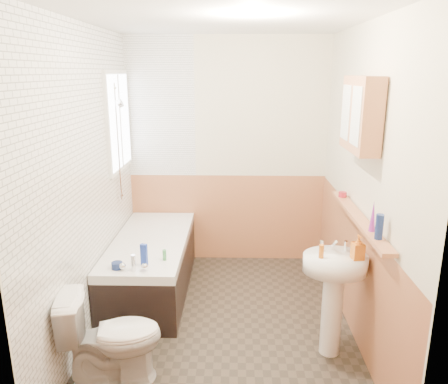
{
  "coord_description": "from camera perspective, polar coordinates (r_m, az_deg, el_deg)",
  "views": [
    {
      "loc": [
        0.09,
        -3.38,
        2.13
      ],
      "look_at": [
        0.0,
        0.15,
        1.15
      ],
      "focal_mm": 35.0,
      "sensor_mm": 36.0,
      "label": 1
    }
  ],
  "objects": [
    {
      "name": "floor",
      "position": [
        4.0,
        -0.06,
        -16.7
      ],
      "size": [
        2.8,
        2.8,
        0.0
      ],
      "primitive_type": "plane",
      "color": "black",
      "rests_on": "ground"
    },
    {
      "name": "ceiling",
      "position": [
        3.4,
        -0.07,
        21.76
      ],
      "size": [
        2.8,
        2.8,
        0.0
      ],
      "primitive_type": "plane",
      "rotation": [
        3.14,
        0.0,
        0.0
      ],
      "color": "white",
      "rests_on": "ground"
    },
    {
      "name": "wall_back",
      "position": [
        4.87,
        0.39,
        5.1
      ],
      "size": [
        2.2,
        0.02,
        2.5
      ],
      "primitive_type": "cube",
      "color": "beige",
      "rests_on": "ground"
    },
    {
      "name": "wall_front",
      "position": [
        2.16,
        -1.1,
        -8.53
      ],
      "size": [
        2.2,
        0.02,
        2.5
      ],
      "primitive_type": "cube",
      "color": "beige",
      "rests_on": "ground"
    },
    {
      "name": "wall_left",
      "position": [
        3.69,
        -17.55,
        0.99
      ],
      "size": [
        0.02,
        2.8,
        2.5
      ],
      "primitive_type": "cube",
      "color": "beige",
      "rests_on": "ground"
    },
    {
      "name": "wall_right",
      "position": [
        3.64,
        17.7,
        0.76
      ],
      "size": [
        0.02,
        2.8,
        2.5
      ],
      "primitive_type": "cube",
      "color": "beige",
      "rests_on": "ground"
    },
    {
      "name": "wainscot_right",
      "position": [
        3.88,
        16.47,
        -10.0
      ],
      "size": [
        0.01,
        2.8,
        1.0
      ],
      "primitive_type": "cube",
      "color": "#B5724A",
      "rests_on": "wall_right"
    },
    {
      "name": "wainscot_front",
      "position": [
        2.58,
        -0.98,
        -23.75
      ],
      "size": [
        2.2,
        0.01,
        1.0
      ],
      "primitive_type": "cube",
      "color": "#B5724A",
      "rests_on": "wall_front"
    },
    {
      "name": "wainscot_back",
      "position": [
        5.04,
        0.37,
        -3.36
      ],
      "size": [
        2.2,
        0.01,
        1.0
      ],
      "primitive_type": "cube",
      "color": "#B5724A",
      "rests_on": "wall_back"
    },
    {
      "name": "tile_cladding_left",
      "position": [
        3.69,
        -17.23,
        0.99
      ],
      "size": [
        0.01,
        2.8,
        2.5
      ],
      "primitive_type": "cube",
      "color": "white",
      "rests_on": "wall_left"
    },
    {
      "name": "tile_return_back",
      "position": [
        4.85,
        -8.36,
        10.86
      ],
      "size": [
        0.75,
        0.01,
        1.5
      ],
      "primitive_type": "cube",
      "color": "white",
      "rests_on": "wall_back"
    },
    {
      "name": "window",
      "position": [
        4.51,
        -13.53,
        8.97
      ],
      "size": [
        0.03,
        0.79,
        0.99
      ],
      "color": "white",
      "rests_on": "wall_left"
    },
    {
      "name": "bathtub",
      "position": [
        4.43,
        -9.46,
        -9.25
      ],
      "size": [
        0.7,
        1.62,
        0.7
      ],
      "color": "black",
      "rests_on": "floor"
    },
    {
      "name": "shower_riser",
      "position": [
        4.36,
        -13.64,
        7.52
      ],
      "size": [
        0.1,
        0.08,
        1.14
      ],
      "color": "silver",
      "rests_on": "wall_left"
    },
    {
      "name": "toilet",
      "position": [
        3.3,
        -14.44,
        -17.91
      ],
      "size": [
        0.75,
        0.51,
        0.68
      ],
      "primitive_type": "imported",
      "rotation": [
        0.0,
        0.0,
        1.77
      ],
      "color": "white",
      "rests_on": "floor"
    },
    {
      "name": "sink",
      "position": [
        3.45,
        14.14,
        -11.6
      ],
      "size": [
        0.48,
        0.39,
        0.93
      ],
      "rotation": [
        0.0,
        0.0,
        0.11
      ],
      "color": "white",
      "rests_on": "floor"
    },
    {
      "name": "pine_shelf",
      "position": [
        3.5,
        17.16,
        -3.25
      ],
      "size": [
        0.1,
        1.43,
        0.03
      ],
      "primitive_type": "cube",
      "color": "#B5724A",
      "rests_on": "wall_right"
    },
    {
      "name": "medicine_cabinet",
      "position": [
        3.4,
        17.42,
        9.67
      ],
      "size": [
        0.15,
        0.6,
        0.55
      ],
      "color": "#B5724A",
      "rests_on": "wall_right"
    },
    {
      "name": "foam_can",
      "position": [
        3.04,
        19.62,
        -4.3
      ],
      "size": [
        0.06,
        0.06,
        0.17
      ],
      "primitive_type": "cylinder",
      "rotation": [
        0.0,
        0.0,
        -0.14
      ],
      "color": "navy",
      "rests_on": "pine_shelf"
    },
    {
      "name": "green_bottle",
      "position": [
        3.16,
        18.87,
        -2.98
      ],
      "size": [
        0.05,
        0.05,
        0.22
      ],
      "primitive_type": "cone",
      "rotation": [
        0.0,
        0.0,
        -0.02
      ],
      "color": "purple",
      "rests_on": "pine_shelf"
    },
    {
      "name": "black_jar",
      "position": [
        3.98,
        15.23,
        -0.3
      ],
      "size": [
        0.08,
        0.08,
        0.05
      ],
      "primitive_type": "cylinder",
      "rotation": [
        0.0,
        0.0,
        0.24
      ],
      "color": "maroon",
      "rests_on": "pine_shelf"
    },
    {
      "name": "soap_bottle",
      "position": [
        3.32,
        17.03,
        -7.7
      ],
      "size": [
        0.11,
        0.19,
        0.08
      ],
      "primitive_type": "imported",
      "rotation": [
        0.0,
        0.0,
        0.14
      ],
      "color": "orange",
      "rests_on": "sink"
    },
    {
      "name": "clear_bottle",
      "position": [
        3.27,
        12.6,
        -7.58
      ],
      "size": [
        0.04,
        0.04,
        0.1
      ],
      "primitive_type": "cylinder",
      "rotation": [
        0.0,
        0.0,
        0.26
      ],
      "color": "orange",
      "rests_on": "sink"
    },
    {
      "name": "blue_gel",
      "position": [
        3.73,
        -10.4,
        -8.1
      ],
      "size": [
        0.06,
        0.05,
        0.19
      ],
      "primitive_type": "cube",
      "rotation": [
        0.0,
        0.0,
        -0.36
      ],
      "color": "#19339E",
      "rests_on": "bathtub"
    },
    {
      "name": "cream_jar",
      "position": [
        3.75,
        -13.8,
        -9.3
      ],
      "size": [
        0.1,
        0.1,
        0.06
      ],
      "primitive_type": "cylinder",
      "rotation": [
        0.0,
        0.0,
        -0.07
      ],
      "color": "navy",
      "rests_on": "bathtub"
    },
    {
      "name": "orange_bottle",
      "position": [
        3.82,
        -7.79,
        -8.16
      ],
      "size": [
        0.03,
        0.03,
        0.1
      ],
      "primitive_type": "cylinder",
      "rotation": [
        0.0,
        0.0,
        -0.01
      ],
      "color": "#388447",
      "rests_on": "bathtub"
    }
  ]
}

